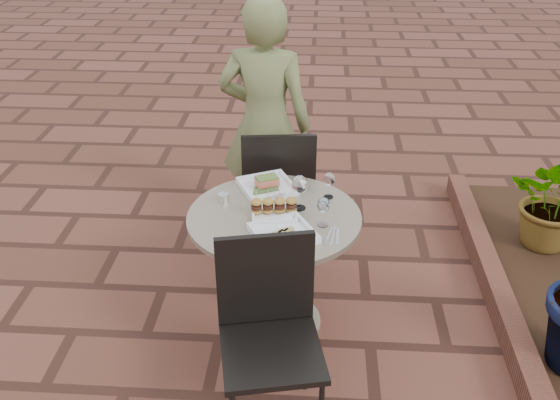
# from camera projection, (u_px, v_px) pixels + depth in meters

# --- Properties ---
(ground) EXTENTS (60.00, 60.00, 0.00)m
(ground) POSITION_uv_depth(u_px,v_px,m) (220.00, 338.00, 3.46)
(ground) COLOR brown
(ground) RESTS_ON ground
(cafe_table) EXTENTS (0.90, 0.90, 0.73)m
(cafe_table) POSITION_uv_depth(u_px,v_px,m) (274.00, 254.00, 3.33)
(cafe_table) COLOR gray
(cafe_table) RESTS_ON ground
(chair_far) EXTENTS (0.49, 0.49, 0.93)m
(chair_far) POSITION_uv_depth(u_px,v_px,m) (278.00, 185.00, 3.87)
(chair_far) COLOR black
(chair_far) RESTS_ON ground
(chair_near) EXTENTS (0.52, 0.52, 0.93)m
(chair_near) POSITION_uv_depth(u_px,v_px,m) (269.00, 320.00, 2.77)
(chair_near) COLOR black
(chair_near) RESTS_ON ground
(diner) EXTENTS (0.65, 0.47, 1.65)m
(diner) POSITION_uv_depth(u_px,v_px,m) (265.00, 125.00, 3.99)
(diner) COLOR olive
(diner) RESTS_ON ground
(plate_salmon) EXTENTS (0.37, 0.37, 0.08)m
(plate_salmon) POSITION_uv_depth(u_px,v_px,m) (267.00, 185.00, 3.44)
(plate_salmon) COLOR white
(plate_salmon) RESTS_ON cafe_table
(plate_sliders) EXTENTS (0.26, 0.26, 0.15)m
(plate_sliders) POSITION_uv_depth(u_px,v_px,m) (274.00, 208.00, 3.19)
(plate_sliders) COLOR white
(plate_sliders) RESTS_ON cafe_table
(plate_tuna) EXTENTS (0.37, 0.37, 0.03)m
(plate_tuna) POSITION_uv_depth(u_px,v_px,m) (283.00, 233.00, 3.02)
(plate_tuna) COLOR white
(plate_tuna) RESTS_ON cafe_table
(wine_glass_right) EXTENTS (0.07, 0.07, 0.16)m
(wine_glass_right) POSITION_uv_depth(u_px,v_px,m) (323.00, 206.00, 3.07)
(wine_glass_right) COLOR white
(wine_glass_right) RESTS_ON cafe_table
(wine_glass_mid) EXTENTS (0.08, 0.08, 0.19)m
(wine_glass_mid) POSITION_uv_depth(u_px,v_px,m) (300.00, 186.00, 3.20)
(wine_glass_mid) COLOR white
(wine_glass_mid) RESTS_ON cafe_table
(wine_glass_far) EXTENTS (0.06, 0.06, 0.15)m
(wine_glass_far) POSITION_uv_depth(u_px,v_px,m) (329.00, 180.00, 3.31)
(wine_glass_far) COLOR white
(wine_glass_far) RESTS_ON cafe_table
(steel_ramekin) EXTENTS (0.07, 0.07, 0.04)m
(steel_ramekin) POSITION_uv_depth(u_px,v_px,m) (224.00, 198.00, 3.32)
(steel_ramekin) COLOR silver
(steel_ramekin) RESTS_ON cafe_table
(cutlery_set) EXTENTS (0.09, 0.18, 0.00)m
(cutlery_set) POSITION_uv_depth(u_px,v_px,m) (333.00, 236.00, 3.03)
(cutlery_set) COLOR silver
(cutlery_set) RESTS_ON cafe_table
(planter_curb) EXTENTS (0.12, 3.00, 0.15)m
(planter_curb) POSITION_uv_depth(u_px,v_px,m) (502.00, 305.00, 3.59)
(planter_curb) COLOR brown
(planter_curb) RESTS_ON ground
(potted_plant_a) EXTENTS (0.72, 0.68, 0.65)m
(potted_plant_a) POSITION_uv_depth(u_px,v_px,m) (556.00, 202.00, 4.01)
(potted_plant_a) COLOR #33662D
(potted_plant_a) RESTS_ON mulch_bed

